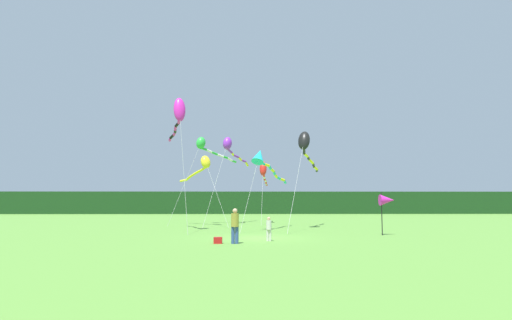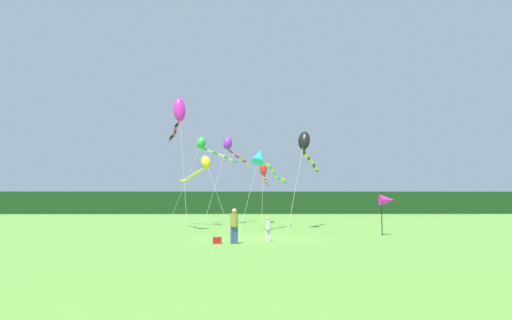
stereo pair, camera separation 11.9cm
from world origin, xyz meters
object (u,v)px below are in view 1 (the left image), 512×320
object	(u,v)px
banner_flag_pole	(387,200)
kite_yellow	(203,165)
kite_cyan	(262,160)
person_child	(269,228)
person_adult	(235,224)
kite_red	(263,171)
kite_black	(305,145)
kite_purple	(230,147)
kite_green	(205,146)
cooler_box	(218,240)
kite_magenta	(179,113)

from	to	relation	value
banner_flag_pole	kite_yellow	size ratio (longest dim) A/B	0.42
kite_cyan	person_child	bearing A→B (deg)	-89.39
banner_flag_pole	kite_yellow	xyz separation A→B (m)	(-12.54, 10.09, 3.05)
person_adult	person_child	world-z (taller)	person_adult
kite_red	kite_black	distance (m)	8.11
kite_cyan	person_adult	bearing A→B (deg)	-99.82
person_adult	kite_black	size ratio (longest dim) A/B	0.17
kite_black	kite_purple	world-z (taller)	kite_purple
person_adult	kite_green	xyz separation A→B (m)	(-3.39, 17.43, 6.17)
person_adult	kite_red	bearing A→B (deg)	83.80
cooler_box	kite_red	size ratio (longest dim) A/B	0.06
kite_magenta	kite_cyan	bearing A→B (deg)	10.15
banner_flag_pole	kite_black	xyz separation A→B (m)	(-4.19, 6.45, 4.32)
kite_yellow	person_child	bearing A→B (deg)	-70.03
person_child	banner_flag_pole	world-z (taller)	banner_flag_pole
person_adult	banner_flag_pole	world-z (taller)	banner_flag_pole
person_child	kite_green	world-z (taller)	kite_green
kite_yellow	kite_cyan	bearing A→B (deg)	-48.27
kite_black	kite_purple	size ratio (longest dim) A/B	1.01
cooler_box	person_adult	bearing A→B (deg)	-7.67
kite_yellow	banner_flag_pole	bearing A→B (deg)	-38.82
kite_yellow	kite_green	bearing A→B (deg)	93.19
kite_red	kite_magenta	distance (m)	12.60
cooler_box	kite_red	world-z (taller)	kite_red
kite_black	kite_cyan	distance (m)	4.13
cooler_box	kite_green	size ratio (longest dim) A/B	0.05
cooler_box	kite_black	size ratio (longest dim) A/B	0.04
person_adult	kite_magenta	world-z (taller)	kite_magenta
kite_green	kite_yellow	world-z (taller)	kite_green
kite_red	kite_yellow	size ratio (longest dim) A/B	1.09
person_adult	kite_purple	distance (m)	18.79
cooler_box	kite_yellow	distance (m)	16.03
kite_purple	kite_cyan	bearing A→B (deg)	-71.15
kite_black	kite_yellow	distance (m)	9.19
kite_yellow	kite_magenta	bearing A→B (deg)	-99.05
kite_black	banner_flag_pole	bearing A→B (deg)	-56.99
cooler_box	banner_flag_pole	distance (m)	11.44
person_adult	person_child	bearing A→B (deg)	37.31
kite_green	kite_black	distance (m)	10.36
person_adult	kite_cyan	distance (m)	10.60
person_child	kite_purple	size ratio (longest dim) A/B	0.12
kite_green	kite_red	bearing A→B (deg)	14.88
person_adult	kite_yellow	world-z (taller)	kite_yellow
banner_flag_pole	cooler_box	bearing A→B (deg)	-153.99
person_adult	kite_yellow	distance (m)	16.05
kite_green	kite_black	xyz separation A→B (m)	(8.47, -5.93, -0.69)
kite_magenta	kite_cyan	size ratio (longest dim) A/B	1.23
person_adult	banner_flag_pole	xyz separation A→B (m)	(9.27, 5.05, 1.17)
kite_magenta	kite_yellow	distance (m)	7.38
kite_magenta	kite_purple	size ratio (longest dim) A/B	0.92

